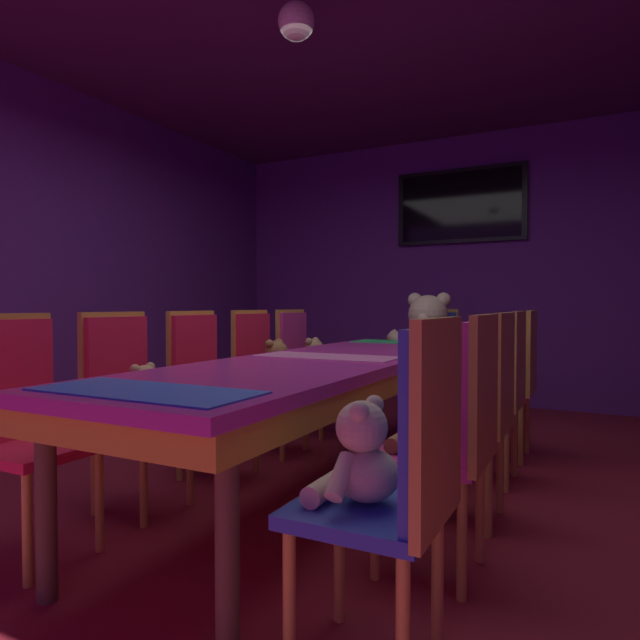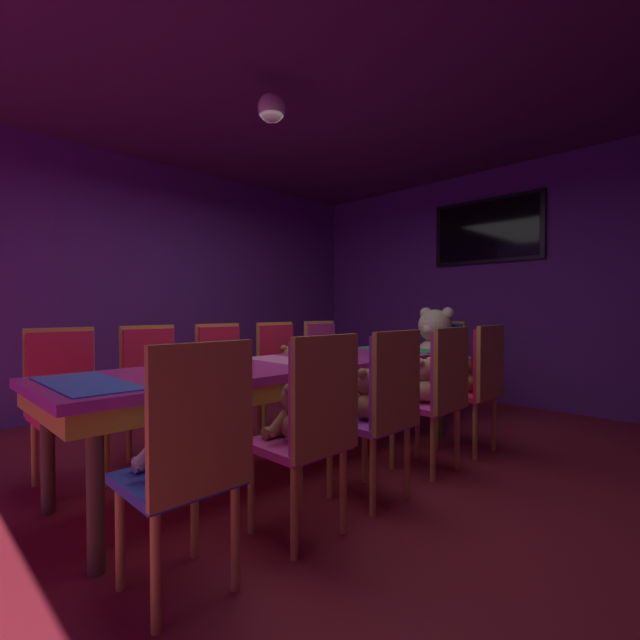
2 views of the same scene
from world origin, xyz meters
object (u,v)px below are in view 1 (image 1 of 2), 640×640
at_px(chair_left_3, 259,366).
at_px(teddy_left_4, 315,360).
at_px(chair_right_2, 487,396).
at_px(teddy_left_1, 146,395).
at_px(chair_right_3, 504,379).
at_px(pendant_light, 296,21).
at_px(chair_left_1, 125,389).
at_px(teddy_right_3, 478,378).
at_px(throne_chair, 433,353).
at_px(chair_left_0, 18,408).
at_px(teddy_right_1, 425,419).
at_px(king_teddy_bear, 427,338).
at_px(chair_left_2, 202,375).
at_px(teddy_right_0, 360,458).
at_px(teddy_right_2, 456,395).
at_px(teddy_left_3, 277,366).
at_px(chair_right_4, 519,369).
at_px(banquet_table, 327,373).
at_px(teddy_right_4, 496,371).
at_px(chair_right_1, 462,419).
at_px(chair_left_4, 299,358).
at_px(wall_tv, 460,206).
at_px(chair_right_0, 409,461).

relative_size(chair_left_3, teddy_left_4, 3.06).
bearing_deg(chair_right_2, teddy_left_1, 21.58).
distance_m(chair_right_3, pendant_light, 2.29).
xyz_separation_m(chair_left_1, chair_right_3, (1.66, 1.25, 0.00)).
relative_size(teddy_right_3, throne_chair, 0.33).
height_order(chair_left_0, throne_chair, same).
height_order(teddy_left_4, chair_right_2, chair_right_2).
height_order(teddy_right_1, throne_chair, throne_chair).
xyz_separation_m(chair_right_3, king_teddy_bear, (-0.82, 1.30, 0.15)).
distance_m(chair_left_0, teddy_left_1, 0.60).
distance_m(chair_left_2, chair_right_3, 1.77).
bearing_deg(chair_left_0, teddy_right_0, -0.04).
bearing_deg(teddy_right_0, teddy_left_1, -22.85).
height_order(chair_left_3, teddy_right_0, chair_left_3).
bearing_deg(pendant_light, king_teddy_bear, 84.88).
relative_size(teddy_right_2, king_teddy_bear, 0.46).
bearing_deg(teddy_left_3, chair_left_1, -97.72).
bearing_deg(chair_right_4, teddy_left_3, 22.27).
height_order(banquet_table, teddy_right_1, same).
height_order(teddy_right_3, teddy_right_4, teddy_right_3).
relative_size(chair_left_0, chair_right_2, 1.00).
relative_size(chair_left_0, chair_right_4, 1.00).
height_order(teddy_left_1, chair_right_4, chair_right_4).
bearing_deg(chair_left_2, teddy_right_0, -37.67).
height_order(king_teddy_bear, pendant_light, pendant_light).
height_order(chair_left_2, teddy_right_3, chair_left_2).
bearing_deg(teddy_right_4, teddy_right_2, 90.44).
relative_size(chair_left_0, chair_right_3, 1.00).
bearing_deg(teddy_left_4, banquet_table, -59.69).
bearing_deg(chair_left_3, chair_right_1, -34.98).
bearing_deg(chair_left_2, teddy_right_3, 23.43).
bearing_deg(throne_chair, chair_right_4, 42.76).
distance_m(teddy_right_1, chair_right_3, 1.22).
bearing_deg(teddy_left_3, chair_right_3, 1.66).
relative_size(teddy_right_0, teddy_right_2, 0.98).
bearing_deg(teddy_right_0, chair_right_3, -93.61).
height_order(teddy_right_1, teddy_right_4, teddy_right_1).
xyz_separation_m(chair_left_0, chair_right_4, (1.64, 2.41, 0.00)).
distance_m(chair_left_3, teddy_right_2, 1.63).
xyz_separation_m(banquet_table, teddy_left_4, (-0.70, 1.20, -0.07)).
relative_size(chair_left_0, chair_left_4, 1.00).
relative_size(teddy_left_4, chair_right_3, 0.33).
xyz_separation_m(chair_right_1, wall_tv, (-0.85, 3.69, 1.45)).
distance_m(teddy_left_3, chair_right_4, 1.62).
height_order(teddy_left_1, teddy_left_4, teddy_left_4).
bearing_deg(banquet_table, teddy_right_4, 60.34).
distance_m(chair_left_3, chair_right_0, 2.45).
bearing_deg(teddy_right_1, chair_left_2, -20.01).
bearing_deg(teddy_left_1, chair_left_4, 94.87).
distance_m(chair_left_2, teddy_left_3, 0.63).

